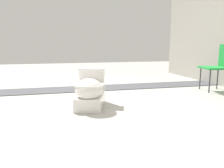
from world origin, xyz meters
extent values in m
plane|color=#A8A59E|center=(0.00, 0.00, 0.00)|extent=(14.00, 14.00, 0.00)
cube|color=#4C4C51|center=(-1.16, 0.50, 0.01)|extent=(0.56, 8.00, 0.01)
cube|color=white|center=(0.05, 0.07, 0.09)|extent=(0.67, 0.50, 0.17)
ellipsoid|color=white|center=(0.15, 0.04, 0.26)|extent=(0.53, 0.47, 0.28)
cylinder|color=white|center=(0.15, 0.04, 0.32)|extent=(0.49, 0.49, 0.03)
cube|color=white|center=(-0.15, 0.13, 0.32)|extent=(0.27, 0.38, 0.30)
cube|color=white|center=(-0.15, 0.13, 0.49)|extent=(0.30, 0.41, 0.04)
cylinder|color=silver|center=(-0.13, 0.21, 0.51)|extent=(0.02, 0.02, 0.01)
cube|color=#1E8C38|center=(-0.44, 2.39, 0.42)|extent=(0.50, 0.50, 0.03)
cylinder|color=#38383D|center=(-0.30, 2.19, 0.20)|extent=(0.02, 0.02, 0.40)
cylinder|color=#38383D|center=(-0.64, 2.25, 0.20)|extent=(0.02, 0.02, 0.40)
cylinder|color=#38383D|center=(-0.58, 2.58, 0.20)|extent=(0.02, 0.02, 0.40)
camera|label=1|loc=(2.90, -0.32, 0.84)|focal=35.00mm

